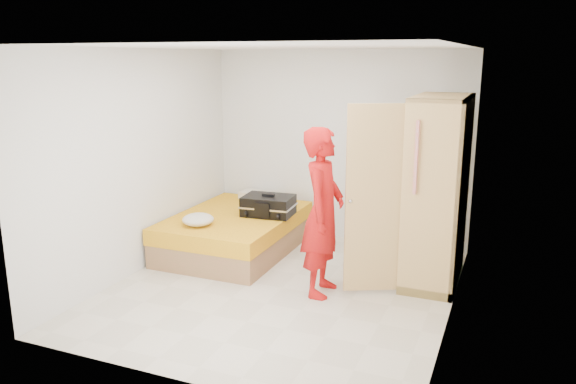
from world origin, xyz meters
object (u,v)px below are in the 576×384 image
at_px(bed, 235,232).
at_px(wardrobe, 432,196).
at_px(suitcase, 268,206).
at_px(round_cushion, 198,220).
at_px(person, 323,212).

distance_m(bed, wardrobe, 2.61).
relative_size(wardrobe, suitcase, 3.07).
height_order(wardrobe, suitcase, wardrobe).
xyz_separation_m(wardrobe, round_cushion, (-2.69, -0.55, -0.43)).
height_order(person, round_cushion, person).
bearing_deg(bed, suitcase, 19.08).
xyz_separation_m(bed, round_cushion, (-0.19, -0.60, 0.32)).
distance_m(person, round_cushion, 1.73).
bearing_deg(bed, person, -29.28).
bearing_deg(person, bed, 57.54).
distance_m(wardrobe, round_cushion, 2.78).
bearing_deg(person, suitcase, 44.53).
relative_size(bed, round_cushion, 5.27).
relative_size(wardrobe, round_cushion, 5.48).
relative_size(person, round_cushion, 4.71).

